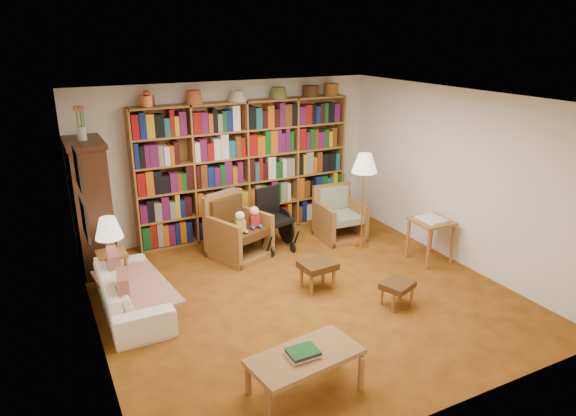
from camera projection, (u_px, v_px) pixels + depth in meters
floor at (302, 293)px, 6.70m from camera, size 5.00×5.00×0.00m
ceiling at (304, 99)px, 5.88m from camera, size 5.00×5.00×0.00m
wall_back at (230, 159)px, 8.39m from camera, size 5.00×0.00×5.00m
wall_front at (449, 288)px, 4.18m from camera, size 5.00×0.00×5.00m
wall_left at (87, 237)px, 5.22m from camera, size 0.00×5.00×5.00m
wall_right at (456, 177)px, 7.35m from camera, size 0.00×5.00×5.00m
bookshelf at (246, 165)px, 8.36m from camera, size 3.60×0.30×2.42m
curio_cabinet at (91, 205)px, 7.11m from camera, size 0.50×0.95×2.40m
framed_pictures at (81, 194)px, 5.36m from camera, size 0.03×0.52×0.97m
sofa at (132, 291)px, 6.21m from camera, size 1.72×0.68×0.50m
sofa_throw at (135, 286)px, 6.22m from camera, size 0.88×1.45×0.04m
cushion_left at (114, 267)px, 6.39m from camera, size 0.15×0.40×0.39m
cushion_right at (124, 291)px, 5.80m from camera, size 0.18×0.41×0.39m
side_table_lamp at (113, 262)px, 6.72m from camera, size 0.37×0.37×0.50m
table_lamp at (109, 229)px, 6.57m from camera, size 0.36×0.36×0.48m
armchair_leather at (237, 230)px, 7.74m from camera, size 1.02×1.01×0.95m
armchair_sage at (337, 218)px, 8.43m from camera, size 0.71×0.74×0.85m
wheelchair at (271, 220)px, 8.03m from camera, size 0.55×0.75×0.94m
floor_lamp at (364, 167)px, 7.74m from camera, size 0.40×0.40×1.50m
side_table_papers at (431, 227)px, 7.47m from camera, size 0.55×0.55×0.67m
footstool_a at (318, 267)px, 6.71m from camera, size 0.47×0.41×0.38m
footstool_b at (397, 287)px, 6.30m from camera, size 0.47×0.44×0.32m
coffee_table at (305, 359)px, 4.75m from camera, size 1.12×0.67×0.46m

